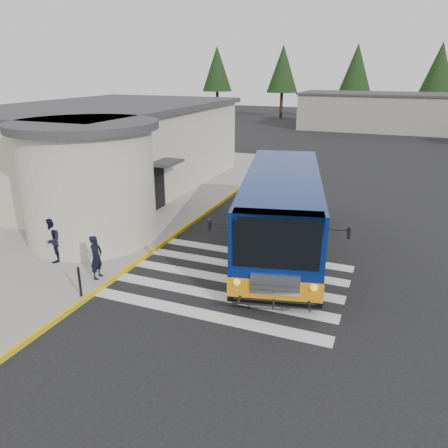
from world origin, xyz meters
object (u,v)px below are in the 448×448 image
at_px(transit_bus, 281,214).
at_px(pedestrian_b, 53,240).
at_px(bollard, 80,282).
at_px(pedestrian_a, 96,257).

distance_m(transit_bus, pedestrian_b, 8.63).
height_order(transit_bus, pedestrian_b, transit_bus).
relative_size(transit_bus, bollard, 11.26).
bearing_deg(pedestrian_a, bollard, -173.73).
xyz_separation_m(pedestrian_a, pedestrian_b, (-2.32, 0.54, 0.08)).
height_order(transit_bus, bollard, transit_bus).
relative_size(pedestrian_a, pedestrian_b, 0.90).
height_order(pedestrian_a, pedestrian_b, pedestrian_b).
distance_m(pedestrian_b, bollard, 3.19).
relative_size(pedestrian_b, bollard, 1.69).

